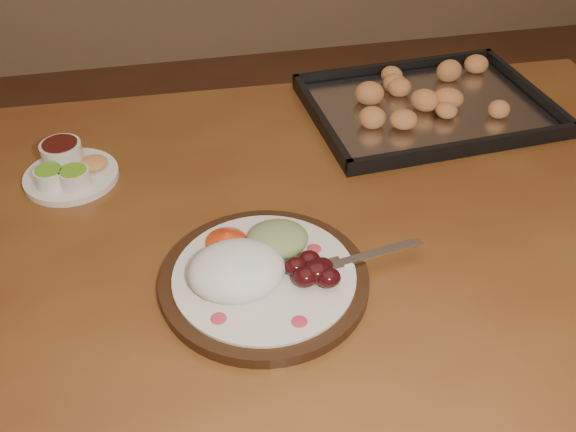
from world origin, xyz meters
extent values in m
plane|color=brown|center=(0.00, 0.00, 0.00)|extent=(4.00, 4.00, 0.00)
cube|color=brown|center=(-0.12, -0.19, 0.73)|extent=(1.52, 0.94, 0.04)
cylinder|color=#4C2916|center=(0.57, 0.17, 0.35)|extent=(0.07, 0.07, 0.71)
cylinder|color=black|center=(-0.19, -0.34, 0.76)|extent=(0.30, 0.30, 0.02)
cylinder|color=silver|center=(-0.19, -0.34, 0.77)|extent=(0.26, 0.26, 0.01)
ellipsoid|color=#C62F3D|center=(-0.26, -0.41, 0.77)|extent=(0.02, 0.02, 0.00)
ellipsoid|color=#C62F3D|center=(-0.16, -0.43, 0.77)|extent=(0.02, 0.02, 0.00)
ellipsoid|color=#C62F3D|center=(-0.10, -0.30, 0.77)|extent=(0.02, 0.02, 0.00)
ellipsoid|color=#C62F3D|center=(-0.28, -0.31, 0.77)|extent=(0.02, 0.02, 0.00)
ellipsoid|color=silver|center=(-0.22, -0.34, 0.79)|extent=(0.15, 0.13, 0.06)
ellipsoid|color=#450910|center=(-0.13, -0.37, 0.79)|extent=(0.04, 0.03, 0.03)
ellipsoid|color=#450910|center=(-0.11, -0.36, 0.79)|extent=(0.04, 0.03, 0.03)
ellipsoid|color=#450910|center=(-0.12, -0.34, 0.79)|extent=(0.04, 0.03, 0.03)
ellipsoid|color=#450910|center=(-0.10, -0.38, 0.79)|extent=(0.04, 0.03, 0.03)
ellipsoid|color=#450910|center=(-0.14, -0.35, 0.79)|extent=(0.04, 0.03, 0.03)
ellipsoid|color=#450910|center=(-0.12, -0.36, 0.79)|extent=(0.04, 0.03, 0.03)
ellipsoid|color=tan|center=(-0.15, -0.28, 0.78)|extent=(0.10, 0.09, 0.04)
cone|color=red|center=(-0.23, -0.26, 0.78)|extent=(0.09, 0.09, 0.03)
cube|color=white|center=(-0.02, -0.33, 0.77)|extent=(0.14, 0.04, 0.00)
cube|color=white|center=(-0.09, -0.34, 0.78)|extent=(0.04, 0.03, 0.00)
cylinder|color=white|center=(-0.12, -0.36, 0.78)|extent=(0.03, 0.01, 0.00)
cylinder|color=white|center=(-0.12, -0.35, 0.78)|extent=(0.03, 0.01, 0.00)
cylinder|color=white|center=(-0.12, -0.34, 0.78)|extent=(0.03, 0.01, 0.00)
cylinder|color=white|center=(-0.12, -0.34, 0.78)|extent=(0.03, 0.01, 0.00)
cylinder|color=white|center=(-0.47, -0.01, 0.76)|extent=(0.16, 0.16, 0.01)
cylinder|color=white|center=(-0.50, -0.04, 0.78)|extent=(0.05, 0.05, 0.03)
cylinder|color=#63A621|center=(-0.50, -0.04, 0.79)|extent=(0.04, 0.04, 0.00)
cylinder|color=white|center=(-0.46, -0.05, 0.78)|extent=(0.05, 0.05, 0.03)
cylinder|color=#63A621|center=(-0.46, -0.05, 0.79)|extent=(0.04, 0.04, 0.00)
cylinder|color=silver|center=(-0.48, 0.02, 0.78)|extent=(0.07, 0.07, 0.04)
cylinder|color=#390D0A|center=(-0.48, 0.02, 0.80)|extent=(0.06, 0.06, 0.00)
ellipsoid|color=#E2944F|center=(-0.43, 0.00, 0.77)|extent=(0.05, 0.05, 0.02)
cube|color=black|center=(0.23, 0.08, 0.75)|extent=(0.49, 0.38, 0.01)
cube|color=black|center=(0.21, 0.25, 0.77)|extent=(0.47, 0.05, 0.02)
cube|color=black|center=(0.24, -0.09, 0.77)|extent=(0.47, 0.05, 0.02)
cube|color=black|center=(0.45, 0.10, 0.77)|extent=(0.04, 0.34, 0.02)
cube|color=black|center=(0.00, 0.06, 0.77)|extent=(0.04, 0.34, 0.02)
cube|color=silver|center=(0.23, 0.08, 0.76)|extent=(0.46, 0.34, 0.00)
ellipsoid|color=#E28B4F|center=(0.28, 0.08, 0.78)|extent=(0.05, 0.05, 0.04)
ellipsoid|color=#E28B4F|center=(0.33, 0.12, 0.78)|extent=(0.07, 0.07, 0.04)
ellipsoid|color=#E28B4F|center=(0.26, 0.17, 0.78)|extent=(0.07, 0.07, 0.04)
ellipsoid|color=#E28B4F|center=(0.22, 0.14, 0.78)|extent=(0.05, 0.05, 0.04)
ellipsoid|color=#E28B4F|center=(0.17, 0.15, 0.78)|extent=(0.07, 0.07, 0.04)
ellipsoid|color=#E28B4F|center=(0.17, 0.10, 0.78)|extent=(0.07, 0.07, 0.04)
ellipsoid|color=#E28B4F|center=(0.10, 0.07, 0.78)|extent=(0.05, 0.05, 0.04)
ellipsoid|color=#E28B4F|center=(0.16, 0.02, 0.78)|extent=(0.07, 0.07, 0.04)
ellipsoid|color=#E28B4F|center=(0.16, 0.03, 0.78)|extent=(0.07, 0.07, 0.04)
ellipsoid|color=#E28B4F|center=(0.23, -0.01, 0.78)|extent=(0.05, 0.05, 0.04)
ellipsoid|color=#E28B4F|center=(0.26, 0.05, 0.78)|extent=(0.07, 0.07, 0.04)
ellipsoid|color=#E28B4F|center=(0.34, 0.05, 0.78)|extent=(0.07, 0.07, 0.04)
camera|label=1|loc=(-0.29, -0.98, 1.41)|focal=40.00mm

